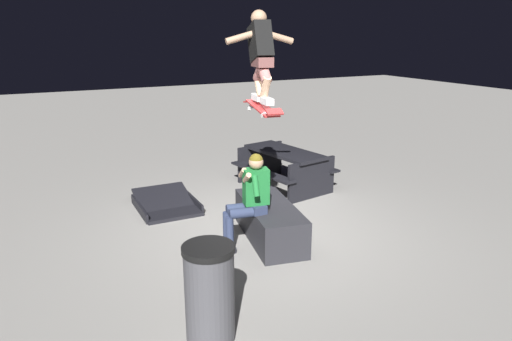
% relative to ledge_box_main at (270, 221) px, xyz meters
% --- Properties ---
extents(ground_plane, '(40.00, 40.00, 0.00)m').
position_rel_ledge_box_main_xyz_m(ground_plane, '(0.21, -0.08, -0.27)').
color(ground_plane, gray).
extents(ledge_box_main, '(1.73, 0.94, 0.53)m').
position_rel_ledge_box_main_xyz_m(ledge_box_main, '(0.00, 0.00, 0.00)').
color(ledge_box_main, '#28282D').
rests_on(ledge_box_main, ground).
extents(person_sitting_on_ledge, '(0.60, 0.78, 1.37)m').
position_rel_ledge_box_main_xyz_m(person_sitting_on_ledge, '(-0.14, 0.42, 0.50)').
color(person_sitting_on_ledge, '#2D3856').
rests_on(person_sitting_on_ledge, ground).
extents(skateboard, '(1.04, 0.35, 0.13)m').
position_rel_ledge_box_main_xyz_m(skateboard, '(-0.34, 0.31, 1.74)').
color(skateboard, '#B72D2D').
extents(skater_airborne, '(0.63, 0.89, 1.12)m').
position_rel_ledge_box_main_xyz_m(skater_airborne, '(-0.28, 0.30, 2.43)').
color(skater_airborne, white).
extents(kicker_ramp, '(1.24, 0.98, 0.33)m').
position_rel_ledge_box_main_xyz_m(kicker_ramp, '(1.88, 1.02, -0.21)').
color(kicker_ramp, black).
rests_on(kicker_ramp, ground).
extents(picnic_table_back, '(1.91, 1.62, 0.75)m').
position_rel_ledge_box_main_xyz_m(picnic_table_back, '(1.95, -1.37, 0.23)').
color(picnic_table_back, black).
rests_on(picnic_table_back, ground).
extents(trash_bin, '(0.51, 0.51, 1.00)m').
position_rel_ledge_box_main_xyz_m(trash_bin, '(-1.81, 1.64, 0.24)').
color(trash_bin, '#47474C').
rests_on(trash_bin, ground).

